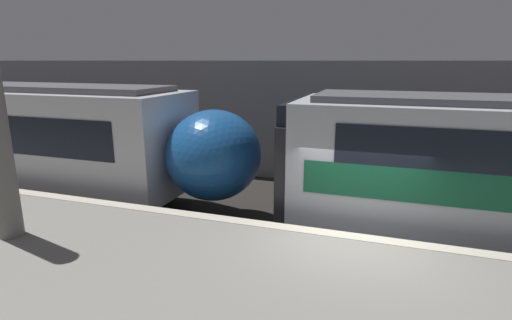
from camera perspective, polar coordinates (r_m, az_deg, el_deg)
ground_plane at (r=8.27m, az=13.52°, el=-16.90°), size 120.00×120.00×0.00m
station_rear_barrier at (r=13.77m, az=16.64°, el=4.67°), size 50.00×0.15×4.20m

